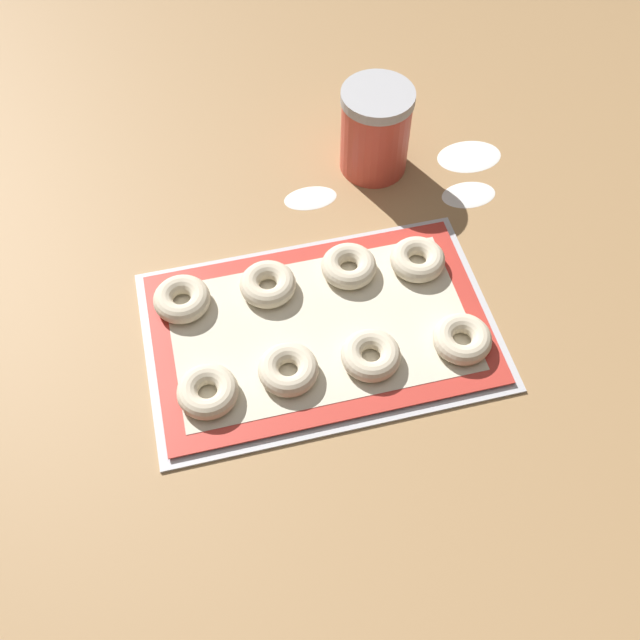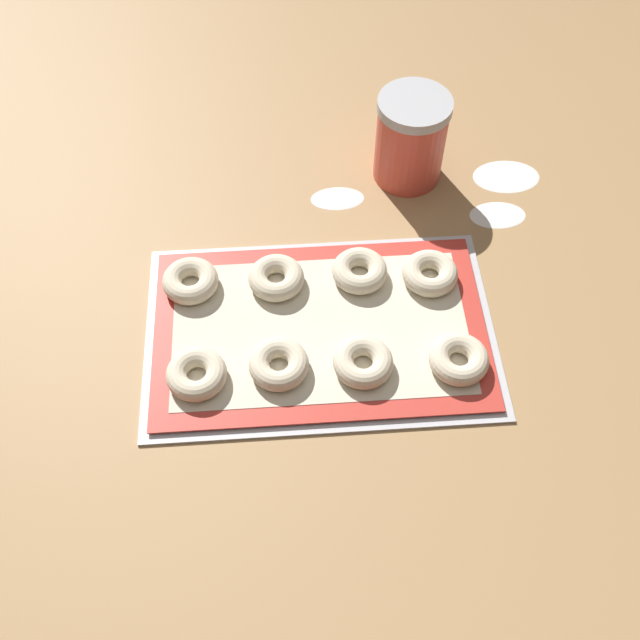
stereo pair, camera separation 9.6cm
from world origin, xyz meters
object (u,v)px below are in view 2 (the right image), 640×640
Objects in this scene: baking_tray at (320,329)px; flour_canister at (411,139)px; bagel_back_far_right at (430,273)px; bagel_back_far_left at (190,281)px; bagel_front_far_right at (459,359)px; bagel_back_mid_right at (360,271)px; bagel_back_mid_left at (276,278)px; bagel_front_far_left at (197,374)px; bagel_front_mid_left at (279,364)px; bagel_front_mid_right at (363,362)px.

baking_tray is 3.30× the size of flour_canister.
flour_canister is (0.16, 0.29, 0.07)m from baking_tray.
bagel_back_far_left is at bearing 178.35° from bagel_back_far_right.
bagel_front_far_right is 0.19m from bagel_back_mid_right.
bagel_back_far_right is at bearing -89.65° from flour_canister.
baking_tray is 0.19m from bagel_back_far_left.
bagel_back_mid_right is (0.12, 0.00, 0.00)m from bagel_back_mid_left.
bagel_front_far_right is 1.00× the size of bagel_back_far_right.
bagel_back_mid_right is 0.24m from flour_canister.
bagel_back_far_right is (0.32, 0.14, 0.00)m from bagel_front_far_left.
bagel_back_mid_left is 0.22m from bagel_back_far_right.
bagel_front_far_right is (0.23, -0.01, 0.00)m from bagel_front_mid_left.
flour_canister is at bearing 73.51° from bagel_front_mid_right.
bagel_front_mid_left is 0.55× the size of flour_canister.
bagel_back_far_right is at bearing 31.71° from bagel_front_mid_left.
bagel_back_mid_left and bagel_back_far_right have the same top height.
bagel_back_far_right is (0.22, 0.13, 0.00)m from bagel_front_mid_left.
flour_canister is (0.33, 0.21, 0.05)m from bagel_back_far_left.
bagel_front_mid_left is 0.11m from bagel_front_mid_right.
baking_tray is 0.10m from bagel_back_mid_right.
baking_tray is 6.04× the size of bagel_front_mid_left.
bagel_front_far_left is 0.15m from bagel_back_far_left.
bagel_front_mid_left is at bearing -121.18° from flour_canister.
baking_tray is 0.09m from bagel_front_mid_left.
bagel_front_mid_left is at bearing 4.05° from bagel_front_far_left.
bagel_front_far_left is at bearing -175.95° from bagel_front_mid_left.
bagel_front_mid_left is 1.00× the size of bagel_back_far_left.
bagel_front_mid_right is at bearing -33.16° from bagel_back_far_left.
flour_canister is at bearing 92.70° from bagel_front_far_right.
bagel_back_far_left is at bearing 156.55° from bagel_front_far_right.
bagel_back_far_left is (-0.35, 0.15, 0.00)m from bagel_front_far_right.
bagel_back_mid_left is (-0.06, 0.08, 0.02)m from baking_tray.
bagel_front_far_left is 0.18m from bagel_back_mid_left.
bagel_back_mid_right is 1.00× the size of bagel_back_far_right.
bagel_front_mid_right is at bearing -128.00° from bagel_back_far_right.
bagel_back_far_left is at bearing -179.60° from bagel_back_mid_right.
bagel_back_far_left is (-0.12, 0.14, 0.00)m from bagel_front_mid_left.
bagel_front_mid_right is at bearing -106.49° from flour_canister.
bagel_back_far_left and bagel_back_far_right have the same top height.
bagel_front_mid_left and bagel_front_far_right have the same top height.
bagel_front_mid_right is 1.00× the size of bagel_back_mid_left.
baking_tray is 6.04× the size of bagel_front_far_right.
bagel_back_far_right is at bearing 23.34° from baking_tray.
baking_tray is 6.04× the size of bagel_back_far_right.
bagel_front_far_left is 0.27m from bagel_back_mid_right.
bagel_front_mid_right and bagel_back_mid_right have the same top height.
bagel_back_mid_left is at bearing -134.80° from flour_canister.
bagel_front_mid_right is 1.00× the size of bagel_back_mid_right.
bagel_front_mid_right is 0.27m from bagel_back_far_left.
bagel_front_far_right is at bearing -0.16° from bagel_front_far_left.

